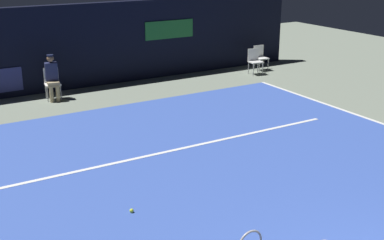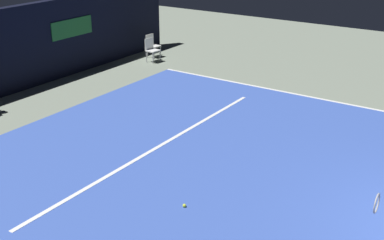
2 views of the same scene
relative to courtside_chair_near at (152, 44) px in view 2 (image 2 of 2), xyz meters
name	(u,v)px [view 2 (image 2 of 2)]	position (x,y,z in m)	size (l,w,h in m)	color
ground_plane	(232,169)	(-6.46, -7.23, -0.50)	(32.45, 32.45, 0.00)	gray
court_surface	(232,168)	(-6.46, -7.23, -0.50)	(10.90, 11.43, 0.01)	#3856B2
line_sideline_left	(322,99)	(-1.06, -7.23, -0.49)	(0.10, 11.43, 0.01)	white
line_service	(159,147)	(-6.46, -5.23, -0.49)	(8.50, 0.10, 0.01)	white
courtside_chair_near	(152,44)	(0.00, 0.00, 0.00)	(0.46, 0.44, 0.88)	white
courtside_chair_far	(152,49)	(-0.54, -0.39, 0.00)	(0.49, 0.47, 0.88)	white
tennis_ball	(184,206)	(-8.35, -7.28, -0.46)	(0.07, 0.07, 0.07)	#CCE033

